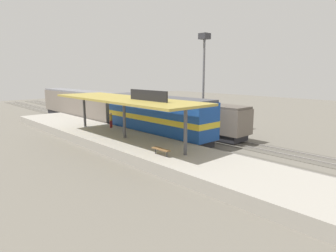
% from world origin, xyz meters
% --- Properties ---
extents(ground_plane, '(120.00, 120.00, 0.00)m').
position_xyz_m(ground_plane, '(2.00, 0.00, 0.00)').
color(ground_plane, '#666056').
extents(track_near, '(3.20, 110.00, 0.16)m').
position_xyz_m(track_near, '(0.00, 0.00, 0.03)').
color(track_near, '#565249').
rests_on(track_near, ground).
extents(track_far, '(3.20, 110.00, 0.16)m').
position_xyz_m(track_far, '(4.60, 0.00, 0.03)').
color(track_far, '#565249').
rests_on(track_far, ground).
extents(platform, '(6.00, 44.00, 0.90)m').
position_xyz_m(platform, '(-4.60, 0.00, 0.45)').
color(platform, '#9E998E').
rests_on(platform, ground).
extents(station_canopy, '(5.20, 18.00, 4.70)m').
position_xyz_m(station_canopy, '(-4.60, -0.09, 4.53)').
color(station_canopy, '#47474C').
rests_on(station_canopy, platform).
extents(platform_bench, '(0.44, 1.70, 0.50)m').
position_xyz_m(platform_bench, '(-6.00, -6.81, 1.34)').
color(platform_bench, '#333338').
rests_on(platform_bench, platform).
extents(locomotive, '(2.93, 14.43, 4.44)m').
position_xyz_m(locomotive, '(0.00, 0.59, 2.41)').
color(locomotive, '#28282D').
rests_on(locomotive, track_near).
extents(passenger_carriage_single, '(2.90, 20.00, 4.24)m').
position_xyz_m(passenger_carriage_single, '(0.00, 18.59, 2.31)').
color(passenger_carriage_single, '#28282D').
rests_on(passenger_carriage_single, track_near).
extents(freight_car, '(2.80, 12.00, 3.54)m').
position_xyz_m(freight_car, '(4.60, -1.36, 1.97)').
color(freight_car, '#28282D').
rests_on(freight_car, track_far).
extents(light_mast, '(1.10, 1.10, 11.70)m').
position_xyz_m(light_mast, '(7.80, 0.84, 8.40)').
color(light_mast, slate).
rests_on(light_mast, ground).
extents(person_waiting, '(0.34, 0.34, 1.71)m').
position_xyz_m(person_waiting, '(-2.73, 5.43, 1.85)').
color(person_waiting, maroon).
rests_on(person_waiting, platform).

